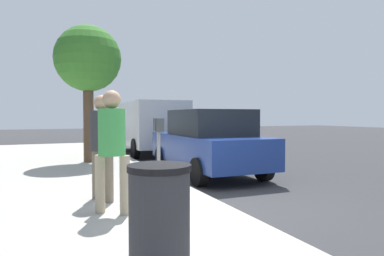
{
  "coord_description": "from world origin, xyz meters",
  "views": [
    {
      "loc": [
        -5.42,
        2.72,
        1.6
      ],
      "look_at": [
        0.64,
        0.15,
        1.37
      ],
      "focal_mm": 32.17,
      "sensor_mm": 36.0,
      "label": 1
    }
  ],
  "objects_px": {
    "street_tree": "(88,60)",
    "pedestrian_bystander": "(112,140)",
    "parking_meter": "(159,139)",
    "trash_bin": "(159,219)",
    "parked_sedan_near": "(208,142)",
    "parked_van_far": "(149,124)",
    "pedestrian_at_meter": "(102,138)"
  },
  "relations": [
    {
      "from": "parked_sedan_near",
      "to": "parked_van_far",
      "type": "height_order",
      "value": "parked_van_far"
    },
    {
      "from": "parking_meter",
      "to": "parked_sedan_near",
      "type": "height_order",
      "value": "parked_sedan_near"
    },
    {
      "from": "parked_sedan_near",
      "to": "parking_meter",
      "type": "bearing_deg",
      "value": 136.05
    },
    {
      "from": "parked_sedan_near",
      "to": "trash_bin",
      "type": "distance_m",
      "value": 6.3
    },
    {
      "from": "pedestrian_at_meter",
      "to": "street_tree",
      "type": "xyz_separation_m",
      "value": [
        5.26,
        -0.35,
        2.12
      ]
    },
    {
      "from": "pedestrian_bystander",
      "to": "trash_bin",
      "type": "bearing_deg",
      "value": -142.74
    },
    {
      "from": "pedestrian_bystander",
      "to": "trash_bin",
      "type": "relative_size",
      "value": 1.82
    },
    {
      "from": "pedestrian_at_meter",
      "to": "street_tree",
      "type": "height_order",
      "value": "street_tree"
    },
    {
      "from": "pedestrian_at_meter",
      "to": "parked_sedan_near",
      "type": "relative_size",
      "value": 0.41
    },
    {
      "from": "pedestrian_at_meter",
      "to": "parked_van_far",
      "type": "height_order",
      "value": "parked_van_far"
    },
    {
      "from": "pedestrian_bystander",
      "to": "trash_bin",
      "type": "distance_m",
      "value": 2.23
    },
    {
      "from": "street_tree",
      "to": "pedestrian_bystander",
      "type": "bearing_deg",
      "value": 176.83
    },
    {
      "from": "pedestrian_bystander",
      "to": "pedestrian_at_meter",
      "type": "bearing_deg",
      "value": 36.75
    },
    {
      "from": "parking_meter",
      "to": "street_tree",
      "type": "height_order",
      "value": "street_tree"
    },
    {
      "from": "trash_bin",
      "to": "parked_van_far",
      "type": "bearing_deg",
      "value": -15.43
    },
    {
      "from": "parking_meter",
      "to": "pedestrian_bystander",
      "type": "bearing_deg",
      "value": 136.64
    },
    {
      "from": "parking_meter",
      "to": "trash_bin",
      "type": "distance_m",
      "value": 3.49
    },
    {
      "from": "trash_bin",
      "to": "parking_meter",
      "type": "bearing_deg",
      "value": -17.36
    },
    {
      "from": "street_tree",
      "to": "trash_bin",
      "type": "height_order",
      "value": "street_tree"
    },
    {
      "from": "parked_sedan_near",
      "to": "pedestrian_at_meter",
      "type": "bearing_deg",
      "value": 127.54
    },
    {
      "from": "parked_sedan_near",
      "to": "parked_van_far",
      "type": "xyz_separation_m",
      "value": [
        5.85,
        -0.0,
        0.36
      ]
    },
    {
      "from": "parking_meter",
      "to": "street_tree",
      "type": "bearing_deg",
      "value": 8.49
    },
    {
      "from": "parking_meter",
      "to": "pedestrian_bystander",
      "type": "relative_size",
      "value": 0.77
    },
    {
      "from": "parked_sedan_near",
      "to": "street_tree",
      "type": "bearing_deg",
      "value": 45.29
    },
    {
      "from": "pedestrian_at_meter",
      "to": "pedestrian_bystander",
      "type": "distance_m",
      "value": 0.87
    },
    {
      "from": "pedestrian_bystander",
      "to": "parking_meter",
      "type": "bearing_deg",
      "value": -7.51
    },
    {
      "from": "street_tree",
      "to": "parked_van_far",
      "type": "bearing_deg",
      "value": -43.0
    },
    {
      "from": "parking_meter",
      "to": "pedestrian_bystander",
      "type": "distance_m",
      "value": 1.58
    },
    {
      "from": "parking_meter",
      "to": "street_tree",
      "type": "distance_m",
      "value": 5.49
    },
    {
      "from": "parking_meter",
      "to": "parked_sedan_near",
      "type": "bearing_deg",
      "value": -43.95
    },
    {
      "from": "parked_sedan_near",
      "to": "trash_bin",
      "type": "xyz_separation_m",
      "value": [
        -5.46,
        3.12,
        -0.24
      ]
    },
    {
      "from": "pedestrian_at_meter",
      "to": "trash_bin",
      "type": "height_order",
      "value": "pedestrian_at_meter"
    }
  ]
}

